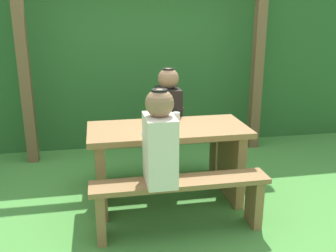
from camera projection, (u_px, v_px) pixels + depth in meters
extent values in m
plane|color=#488B3C|center=(168.00, 201.00, 3.52)|extent=(12.00, 12.00, 0.00)
cube|color=#2A5C29|center=(140.00, 57.00, 5.12)|extent=(6.40, 0.86, 2.24)
cube|color=brown|center=(25.00, 76.00, 4.20)|extent=(0.12, 0.12, 2.04)
cube|color=brown|center=(257.00, 69.00, 4.69)|extent=(0.12, 0.12, 2.04)
cube|color=olive|center=(168.00, 130.00, 3.32)|extent=(1.40, 0.64, 0.05)
cube|color=olive|center=(101.00, 173.00, 3.32)|extent=(0.08, 0.54, 0.68)
cube|color=olive|center=(231.00, 163.00, 3.53)|extent=(0.08, 0.54, 0.68)
cube|color=olive|center=(180.00, 182.00, 2.91)|extent=(1.40, 0.24, 0.04)
cube|color=olive|center=(101.00, 216.00, 2.86)|extent=(0.07, 0.22, 0.41)
cube|color=olive|center=(254.00, 202.00, 3.09)|extent=(0.07, 0.22, 0.41)
cube|color=olive|center=(159.00, 140.00, 3.88)|extent=(1.40, 0.24, 0.04)
cube|color=olive|center=(99.00, 165.00, 3.84)|extent=(0.07, 0.22, 0.41)
cube|color=olive|center=(216.00, 156.00, 4.06)|extent=(0.07, 0.22, 0.41)
cube|color=silver|center=(160.00, 150.00, 2.80)|extent=(0.22, 0.34, 0.52)
sphere|color=#936B4C|center=(160.00, 103.00, 2.70)|extent=(0.21, 0.21, 0.21)
cylinder|color=black|center=(159.00, 91.00, 2.67)|extent=(0.12, 0.12, 0.02)
cylinder|color=silver|center=(157.00, 131.00, 2.90)|extent=(0.25, 0.07, 0.15)
cube|color=black|center=(168.00, 113.00, 3.82)|extent=(0.22, 0.34, 0.52)
sphere|color=#936B4C|center=(168.00, 79.00, 3.72)|extent=(0.21, 0.21, 0.21)
cylinder|color=black|center=(168.00, 70.00, 3.69)|extent=(0.12, 0.12, 0.02)
cylinder|color=black|center=(171.00, 107.00, 3.66)|extent=(0.25, 0.07, 0.15)
cylinder|color=silver|center=(176.00, 118.00, 3.43)|extent=(0.07, 0.07, 0.10)
cylinder|color=silver|center=(163.00, 119.00, 3.23)|extent=(0.06, 0.06, 0.17)
cylinder|color=silver|center=(163.00, 106.00, 3.19)|extent=(0.03, 0.03, 0.07)
cube|color=silver|center=(147.00, 131.00, 3.20)|extent=(0.12, 0.16, 0.01)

